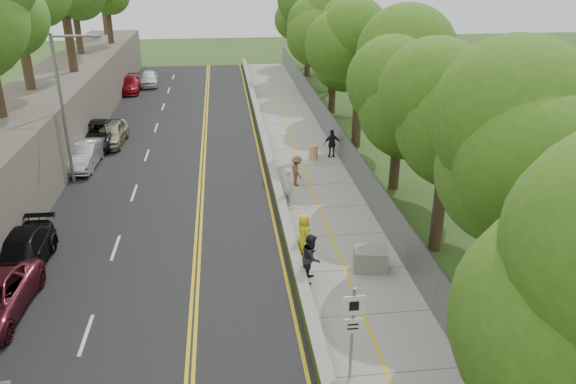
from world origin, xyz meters
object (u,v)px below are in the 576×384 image
object	(u,v)px
concrete_block	(370,259)
person_far	(332,144)
construction_barrel	(313,152)
signpost	(353,324)
streetlight	(66,100)
painter_0	(303,234)

from	to	relation	value
concrete_block	person_far	xyz separation A→B (m)	(1.00, 13.24, 0.44)
construction_barrel	concrete_block	xyz separation A→B (m)	(0.20, -13.00, -0.01)
concrete_block	signpost	bearing A→B (deg)	-109.67
streetlight	signpost	distance (m)	20.72
signpost	concrete_block	world-z (taller)	signpost
concrete_block	person_far	size ratio (longest dim) A/B	0.75
signpost	person_far	xyz separation A→B (m)	(3.15, 19.26, -1.03)
person_far	signpost	bearing A→B (deg)	76.05
streetlight	painter_0	bearing A→B (deg)	-39.80
signpost	person_far	bearing A→B (deg)	80.71
concrete_block	person_far	bearing A→B (deg)	85.68
construction_barrel	concrete_block	distance (m)	13.00
concrete_block	painter_0	world-z (taller)	painter_0
concrete_block	construction_barrel	bearing A→B (deg)	90.88
signpost	concrete_block	xyz separation A→B (m)	(2.15, 6.02, -1.48)
signpost	person_far	distance (m)	19.54
signpost	construction_barrel	bearing A→B (deg)	84.14
painter_0	person_far	world-z (taller)	person_far
streetlight	person_far	xyz separation A→B (m)	(14.66, 2.24, -3.71)
streetlight	concrete_block	world-z (taller)	streetlight
construction_barrel	person_far	distance (m)	1.30
streetlight	painter_0	size ratio (longest dim) A/B	4.58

